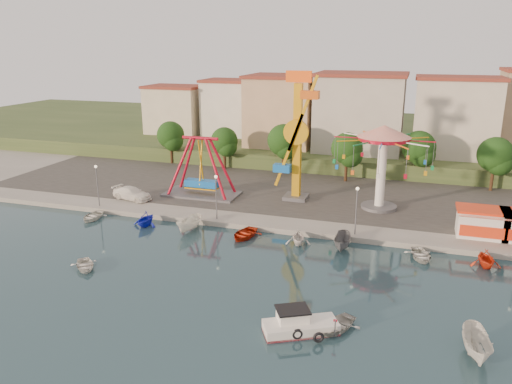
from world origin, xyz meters
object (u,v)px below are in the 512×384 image
at_px(pirate_ship_ride, 201,168).
at_px(wave_swinger, 383,148).
at_px(van, 132,193).
at_px(kamikaze_tower, 298,140).
at_px(cabin_motorboat, 299,326).
at_px(skiff, 477,345).
at_px(rowboat_a, 85,265).

relative_size(pirate_ship_ride, wave_swinger, 0.86).
bearing_deg(pirate_ship_ride, van, -150.27).
bearing_deg(kamikaze_tower, cabin_motorboat, -76.47).
relative_size(kamikaze_tower, skiff, 3.66).
bearing_deg(skiff, kamikaze_tower, 119.15).
relative_size(wave_swinger, skiff, 2.57).
height_order(pirate_ship_ride, rowboat_a, pirate_ship_ride).
distance_m(kamikaze_tower, van, 22.84).
height_order(pirate_ship_ride, cabin_motorboat, pirate_ship_ride).
bearing_deg(skiff, rowboat_a, 169.47).
xyz_separation_m(cabin_motorboat, van, (-27.83, 23.20, 0.89)).
height_order(cabin_motorboat, rowboat_a, cabin_motorboat).
distance_m(cabin_motorboat, rowboat_a, 21.96).
xyz_separation_m(cabin_motorboat, skiff, (12.07, 0.69, 0.36)).
bearing_deg(rowboat_a, cabin_motorboat, -53.83).
relative_size(pirate_ship_ride, rowboat_a, 2.99).
bearing_deg(cabin_motorboat, skiff, -24.79).
xyz_separation_m(wave_swinger, rowboat_a, (-24.94, -24.96, -7.85)).
height_order(pirate_ship_ride, wave_swinger, wave_swinger).
distance_m(pirate_ship_ride, skiff, 42.00).
distance_m(pirate_ship_ride, wave_swinger, 23.63).
bearing_deg(pirate_ship_ride, kamikaze_tower, 8.67).
height_order(kamikaze_tower, cabin_motorboat, kamikaze_tower).
height_order(pirate_ship_ride, kamikaze_tower, kamikaze_tower).
distance_m(pirate_ship_ride, kamikaze_tower, 13.53).
bearing_deg(rowboat_a, wave_swinger, 2.53).
distance_m(cabin_motorboat, skiff, 12.10).
distance_m(skiff, van, 45.82).
bearing_deg(wave_swinger, cabin_motorboat, -96.64).
xyz_separation_m(cabin_motorboat, rowboat_a, (-21.53, 4.32, -0.16)).
distance_m(kamikaze_tower, cabin_motorboat, 31.59).
distance_m(wave_swinger, cabin_motorboat, 30.46).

